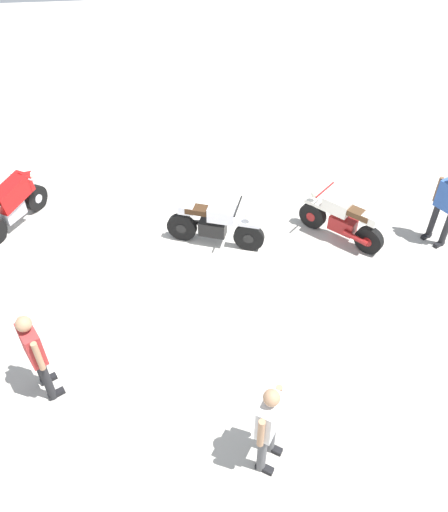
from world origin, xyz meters
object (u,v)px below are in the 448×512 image
Objects in this scene: person_in_blue_shirt at (447,204)px; person_in_red_shirt at (35,351)px; motorcycle_silver_cruiser at (214,224)px; motorcycle_red_sportbike at (12,203)px; motorcycle_cream_vintage at (342,221)px; person_in_white_shirt at (269,423)px.

person_in_red_shirt is at bearing -7.46° from person_in_blue_shirt.
motorcycle_red_sportbike reaches higher than motorcycle_silver_cruiser.
motorcycle_red_sportbike is (4.28, -1.16, 0.07)m from motorcycle_silver_cruiser.
motorcycle_red_sportbike is 1.17× the size of motorcycle_cream_vintage.
person_in_white_shirt is at bearing -53.98° from person_in_red_shirt.
person_in_blue_shirt is at bearing 14.71° from motorcycle_silver_cruiser.
motorcycle_red_sportbike is at bearing 77.21° from person_in_red_shirt.
motorcycle_red_sportbike is 7.08m from motorcycle_cream_vintage.
motorcycle_silver_cruiser is at bearing 126.60° from person_in_white_shirt.
motorcycle_silver_cruiser is 1.33× the size of motorcycle_cream_vintage.
person_in_red_shirt is (3.24, -1.53, 0.05)m from person_in_white_shirt.
person_in_white_shirt is 3.59m from person_in_red_shirt.
person_in_blue_shirt is 6.27m from person_in_white_shirt.
motorcycle_red_sportbike is at bearing 34.97° from motorcycle_cream_vintage.
motorcycle_silver_cruiser is 4.75m from person_in_blue_shirt.
motorcycle_cream_vintage is 2.11m from person_in_blue_shirt.
person_in_white_shirt is (4.47, 4.41, -0.04)m from person_in_blue_shirt.
motorcycle_silver_cruiser is 1.18× the size of person_in_blue_shirt.
motorcycle_cream_vintage is 6.53m from person_in_red_shirt.
motorcycle_silver_cruiser is 4.50m from person_in_red_shirt.
person_in_blue_shirt reaches higher than person_in_white_shirt.
person_in_blue_shirt is at bearing -142.85° from motorcycle_cream_vintage.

